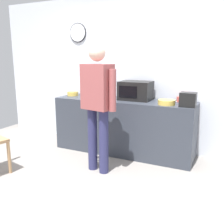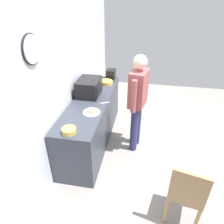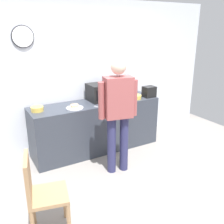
{
  "view_description": "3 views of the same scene",
  "coord_description": "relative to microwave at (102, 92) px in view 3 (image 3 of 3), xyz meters",
  "views": [
    {
      "loc": [
        1.54,
        -2.51,
        1.57
      ],
      "look_at": [
        -0.04,
        0.84,
        0.76
      ],
      "focal_mm": 40.4,
      "sensor_mm": 36.0,
      "label": 1
    },
    {
      "loc": [
        -3.09,
        0.27,
        2.55
      ],
      "look_at": [
        -0.13,
        0.82,
        0.75
      ],
      "focal_mm": 32.82,
      "sensor_mm": 36.0,
      "label": 2
    },
    {
      "loc": [
        -1.86,
        -2.59,
        2.15
      ],
      "look_at": [
        0.11,
        0.84,
        0.81
      ],
      "focal_mm": 40.71,
      "sensor_mm": 36.0,
      "label": 3
    }
  ],
  "objects": [
    {
      "name": "wooden_chair",
      "position": [
        -1.57,
        -1.6,
        -0.52
      ],
      "size": [
        0.48,
        0.48,
        0.94
      ],
      "color": "#A87F56",
      "rests_on": "ground_plane"
    },
    {
      "name": "microwave",
      "position": [
        0.0,
        0.0,
        0.0
      ],
      "size": [
        0.5,
        0.39,
        0.3
      ],
      "color": "black",
      "rests_on": "kitchen_counter"
    },
    {
      "name": "mixing_bowl",
      "position": [
        -1.18,
        -0.05,
        -0.11
      ],
      "size": [
        0.19,
        0.19,
        0.07
      ],
      "primitive_type": "cylinder",
      "color": "gold",
      "rests_on": "kitchen_counter"
    },
    {
      "name": "salad_bowl",
      "position": [
        0.55,
        -0.21,
        -0.11
      ],
      "size": [
        0.25,
        0.25,
        0.07
      ],
      "primitive_type": "cylinder",
      "color": "gold",
      "rests_on": "kitchen_counter"
    },
    {
      "name": "cereal_bowl",
      "position": [
        0.71,
        0.14,
        -0.11
      ],
      "size": [
        0.16,
        0.16,
        0.08
      ],
      "primitive_type": "cylinder",
      "color": "#C64C42",
      "rests_on": "kitchen_counter"
    },
    {
      "name": "back_wall",
      "position": [
        -0.18,
        0.3,
        0.26
      ],
      "size": [
        5.4,
        0.13,
        2.6
      ],
      "color": "silver",
      "rests_on": "ground_plane"
    },
    {
      "name": "kitchen_counter",
      "position": [
        -0.17,
        -0.08,
        -0.6
      ],
      "size": [
        2.29,
        0.62,
        0.89
      ],
      "primitive_type": "cube",
      "color": "#333842",
      "rests_on": "ground_plane"
    },
    {
      "name": "fork_utensil",
      "position": [
        -0.26,
        -0.35,
        -0.15
      ],
      "size": [
        0.09,
        0.16,
        0.01
      ],
      "primitive_type": "cube",
      "rotation": [
        0.0,
        0.0,
        2.03
      ],
      "color": "silver",
      "rests_on": "kitchen_counter"
    },
    {
      "name": "spoon_utensil",
      "position": [
        0.61,
        0.01,
        -0.15
      ],
      "size": [
        0.09,
        0.16,
        0.01
      ],
      "primitive_type": "cube",
      "rotation": [
        0.0,
        0.0,
        1.15
      ],
      "color": "silver",
      "rests_on": "kitchen_counter"
    },
    {
      "name": "sandwich_plate",
      "position": [
        -0.62,
        -0.21,
        -0.13
      ],
      "size": [
        0.27,
        0.27,
        0.07
      ],
      "color": "white",
      "rests_on": "kitchen_counter"
    },
    {
      "name": "toaster",
      "position": [
        0.86,
        -0.24,
        -0.05
      ],
      "size": [
        0.22,
        0.18,
        0.2
      ],
      "primitive_type": "cube",
      "color": "black",
      "rests_on": "kitchen_counter"
    },
    {
      "name": "ground_plane",
      "position": [
        -0.17,
        -1.3,
        -1.04
      ],
      "size": [
        6.0,
        6.0,
        0.0
      ],
      "primitive_type": "plane",
      "color": "gray"
    },
    {
      "name": "person_standing",
      "position": [
        -0.21,
        -0.89,
        -0.02
      ],
      "size": [
        0.58,
        0.31,
        1.73
      ],
      "color": "navy",
      "rests_on": "ground_plane"
    }
  ]
}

